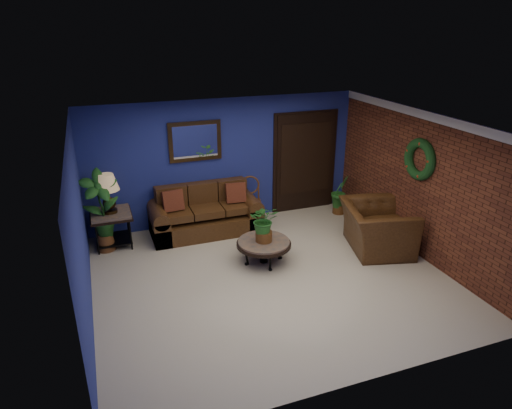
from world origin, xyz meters
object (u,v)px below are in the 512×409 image
object	(u,v)px
end_table	(112,220)
table_lamp	(107,189)
armchair	(377,228)
sofa	(205,216)
side_chair	(250,198)
coffee_table	(264,244)

from	to	relation	value
end_table	table_lamp	distance (m)	0.60
table_lamp	armchair	distance (m)	4.84
sofa	armchair	xyz separation A→B (m)	(2.71, -1.80, 0.11)
table_lamp	side_chair	distance (m)	2.76
armchair	sofa	bearing A→B (deg)	71.13
side_chair	armchair	size ratio (longest dim) A/B	0.76
coffee_table	armchair	size ratio (longest dim) A/B	0.72
table_lamp	armchair	world-z (taller)	table_lamp
table_lamp	side_chair	world-z (taller)	table_lamp
end_table	armchair	distance (m)	4.79
table_lamp	sofa	bearing A→B (deg)	0.97
table_lamp	armchair	xyz separation A→B (m)	(4.45, -1.77, -0.69)
coffee_table	end_table	world-z (taller)	end_table
coffee_table	end_table	distance (m)	2.83
side_chair	table_lamp	bearing A→B (deg)	-164.72
armchair	table_lamp	bearing A→B (deg)	82.96
end_table	side_chair	bearing A→B (deg)	1.49
coffee_table	table_lamp	size ratio (longest dim) A/B	1.34
coffee_table	side_chair	bearing A→B (deg)	78.54
coffee_table	armchair	xyz separation A→B (m)	(2.08, -0.24, 0.08)
table_lamp	armchair	bearing A→B (deg)	-21.66
coffee_table	table_lamp	world-z (taller)	table_lamp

